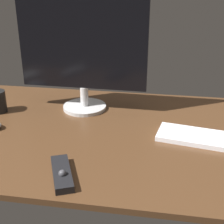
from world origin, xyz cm
name	(u,v)px	position (x,y,z in cm)	size (l,w,h in cm)	color
desk	(102,133)	(0.00, 0.00, 1.00)	(140.00, 84.00, 2.00)	#4C301C
monitor	(83,53)	(-11.13, 19.10, 26.57)	(52.58, 18.44, 45.92)	silver
keyboard	(209,139)	(38.72, -2.04, 2.86)	(35.47, 12.82, 1.71)	white
media_remote	(62,173)	(-5.61, -31.24, 3.17)	(11.48, 17.88, 3.66)	black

